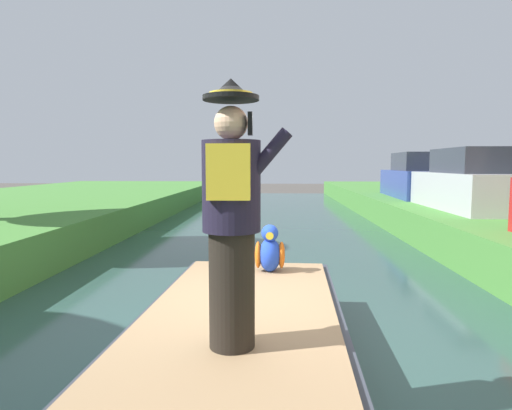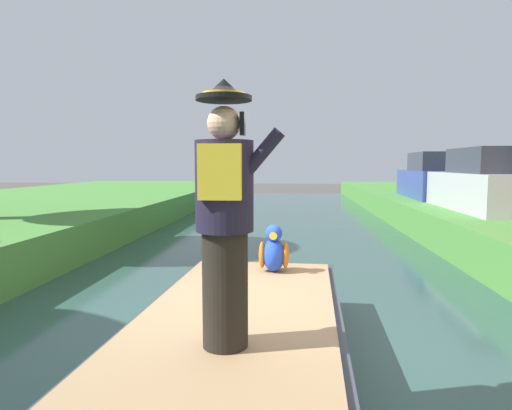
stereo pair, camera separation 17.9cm
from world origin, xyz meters
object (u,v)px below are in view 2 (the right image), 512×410
boat (238,347)px  person_pirate (226,216)px  parrot_plush (274,251)px  parked_car_blue (435,179)px  parked_car_silver (489,184)px

boat → person_pirate: person_pirate is taller
boat → parrot_plush: (0.24, 1.46, 0.55)m
boat → person_pirate: (0.01, -0.69, 1.23)m
person_pirate → parked_car_blue: 13.01m
person_pirate → parked_car_silver: size_ratio=0.46×
boat → parrot_plush: size_ratio=7.50×
boat → person_pirate: 1.41m
boat → parked_car_blue: bearing=65.4°
person_pirate → parrot_plush: size_ratio=3.25×
person_pirate → parked_car_blue: (5.14, 11.95, -0.13)m
boat → parked_car_silver: 8.94m
person_pirate → parrot_plush: 2.26m
person_pirate → parked_car_silver: person_pirate is taller
parked_car_silver → parked_car_blue: bearing=90.0°
parrot_plush → parked_car_blue: 10.97m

